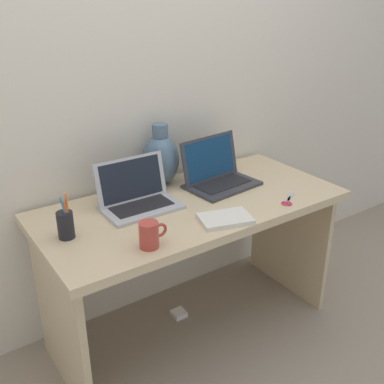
{
  "coord_description": "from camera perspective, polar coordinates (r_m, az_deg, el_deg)",
  "views": [
    {
      "loc": [
        -1.06,
        -1.54,
        1.6
      ],
      "look_at": [
        0.0,
        0.0,
        0.77
      ],
      "focal_mm": 42.45,
      "sensor_mm": 36.0,
      "label": 1
    }
  ],
  "objects": [
    {
      "name": "ground_plane",
      "position": [
        2.46,
        0.0,
        -16.54
      ],
      "size": [
        6.0,
        6.0,
        0.0
      ],
      "primitive_type": "plane",
      "color": "gray"
    },
    {
      "name": "back_wall",
      "position": [
        2.22,
        -5.57,
        13.59
      ],
      "size": [
        4.4,
        0.04,
        2.4
      ],
      "primitive_type": "cube",
      "color": "beige",
      "rests_on": "ground"
    },
    {
      "name": "desk",
      "position": [
        2.14,
        0.0,
        -5.06
      ],
      "size": [
        1.4,
        0.66,
        0.72
      ],
      "color": "#D1B78C",
      "rests_on": "ground"
    },
    {
      "name": "laptop_left",
      "position": [
        2.02,
        -6.96,
        -0.32
      ],
      "size": [
        0.33,
        0.22,
        0.21
      ],
      "color": "#B2B2B7",
      "rests_on": "desk"
    },
    {
      "name": "laptop_right",
      "position": [
        2.24,
        3.09,
        2.45
      ],
      "size": [
        0.36,
        0.27,
        0.23
      ],
      "color": "#333338",
      "rests_on": "desk"
    },
    {
      "name": "green_vase",
      "position": [
        2.23,
        -3.94,
        4.24
      ],
      "size": [
        0.18,
        0.18,
        0.3
      ],
      "color": "slate",
      "rests_on": "desk"
    },
    {
      "name": "notebook_stack",
      "position": [
        1.9,
        4.2,
        -3.36
      ],
      "size": [
        0.25,
        0.2,
        0.02
      ],
      "primitive_type": "cube",
      "rotation": [
        0.0,
        0.0,
        -0.29
      ],
      "color": "silver",
      "rests_on": "desk"
    },
    {
      "name": "coffee_mug",
      "position": [
        1.7,
        -5.35,
        -5.35
      ],
      "size": [
        0.12,
        0.07,
        0.1
      ],
      "color": "#B23D33",
      "rests_on": "desk"
    },
    {
      "name": "pen_cup",
      "position": [
        1.82,
        -15.59,
        -3.91
      ],
      "size": [
        0.06,
        0.06,
        0.19
      ],
      "color": "black",
      "rests_on": "desk"
    },
    {
      "name": "scissors",
      "position": [
        2.11,
        11.95,
        -1.13
      ],
      "size": [
        0.14,
        0.11,
        0.01
      ],
      "color": "#B7B7BC",
      "rests_on": "desk"
    },
    {
      "name": "power_brick",
      "position": [
        2.51,
        -1.67,
        -15.03
      ],
      "size": [
        0.07,
        0.07,
        0.03
      ],
      "primitive_type": "cube",
      "color": "white",
      "rests_on": "ground"
    }
  ]
}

